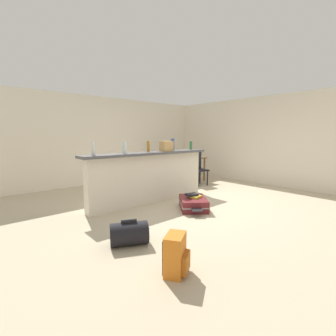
# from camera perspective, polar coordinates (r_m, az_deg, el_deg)

# --- Properties ---
(ground_plane) EXTENTS (13.00, 13.00, 0.05)m
(ground_plane) POSITION_cam_1_polar(r_m,az_deg,el_deg) (5.29, 3.98, -7.97)
(ground_plane) COLOR #BCAD8E
(wall_back) EXTENTS (6.60, 0.10, 2.50)m
(wall_back) POSITION_cam_1_polar(r_m,az_deg,el_deg) (7.56, -12.64, 6.42)
(wall_back) COLOR silver
(wall_back) RESTS_ON ground_plane
(wall_right) EXTENTS (0.10, 6.00, 2.50)m
(wall_right) POSITION_cam_1_polar(r_m,az_deg,el_deg) (7.72, 18.72, 6.22)
(wall_right) COLOR silver
(wall_right) RESTS_ON ground_plane
(partition_half_wall) EXTENTS (2.80, 0.20, 1.01)m
(partition_half_wall) POSITION_cam_1_polar(r_m,az_deg,el_deg) (5.09, -4.20, -2.47)
(partition_half_wall) COLOR silver
(partition_half_wall) RESTS_ON ground_plane
(bar_countertop) EXTENTS (2.96, 0.40, 0.05)m
(bar_countertop) POSITION_cam_1_polar(r_m,az_deg,el_deg) (5.02, -4.26, 3.50)
(bar_countertop) COLOR #4C4C51
(bar_countertop) RESTS_ON partition_half_wall
(bottle_white) EXTENTS (0.06, 0.06, 0.24)m
(bottle_white) POSITION_cam_1_polar(r_m,az_deg,el_deg) (4.39, -17.33, 4.44)
(bottle_white) COLOR silver
(bottle_white) RESTS_ON bar_countertop
(bottle_clear) EXTENTS (0.07, 0.07, 0.23)m
(bottle_clear) POSITION_cam_1_polar(r_m,az_deg,el_deg) (4.59, -10.22, 4.72)
(bottle_clear) COLOR silver
(bottle_clear) RESTS_ON bar_countertop
(bottle_amber) EXTENTS (0.06, 0.06, 0.23)m
(bottle_amber) POSITION_cam_1_polar(r_m,az_deg,el_deg) (5.02, -4.70, 5.11)
(bottle_amber) COLOR #9E661E
(bottle_amber) RESTS_ON bar_countertop
(bottle_blue) EXTENTS (0.07, 0.07, 0.27)m
(bottle_blue) POSITION_cam_1_polar(r_m,az_deg,el_deg) (5.41, 1.11, 5.56)
(bottle_blue) COLOR #284C89
(bottle_blue) RESTS_ON bar_countertop
(bottle_green) EXTENTS (0.06, 0.06, 0.20)m
(bottle_green) POSITION_cam_1_polar(r_m,az_deg,el_deg) (5.89, 5.42, 5.35)
(bottle_green) COLOR #2D6B38
(bottle_green) RESTS_ON bar_countertop
(grocery_bag) EXTENTS (0.26, 0.18, 0.22)m
(grocery_bag) POSITION_cam_1_polar(r_m,az_deg,el_deg) (5.24, -0.39, 5.18)
(grocery_bag) COLOR tan
(grocery_bag) RESTS_ON bar_countertop
(dining_table) EXTENTS (1.10, 0.80, 0.74)m
(dining_table) POSITION_cam_1_polar(r_m,az_deg,el_deg) (7.34, 4.14, 1.82)
(dining_table) COLOR brown
(dining_table) RESTS_ON ground_plane
(dining_chair_near_partition) EXTENTS (0.45, 0.45, 0.93)m
(dining_chair_near_partition) POSITION_cam_1_polar(r_m,az_deg,el_deg) (6.89, 7.04, 0.29)
(dining_chair_near_partition) COLOR black
(dining_chair_near_partition) RESTS_ON ground_plane
(suitcase_flat_maroon) EXTENTS (0.81, 0.86, 0.22)m
(suitcase_flat_maroon) POSITION_cam_1_polar(r_m,az_deg,el_deg) (4.70, 5.99, -8.34)
(suitcase_flat_maroon) COLOR maroon
(suitcase_flat_maroon) RESTS_ON ground_plane
(duffel_bag_black) EXTENTS (0.56, 0.48, 0.34)m
(duffel_bag_black) POSITION_cam_1_polar(r_m,az_deg,el_deg) (3.27, -9.19, -15.07)
(duffel_bag_black) COLOR black
(duffel_bag_black) RESTS_ON ground_plane
(backpack_orange) EXTENTS (0.34, 0.33, 0.42)m
(backpack_orange) POSITION_cam_1_polar(r_m,az_deg,el_deg) (2.61, 1.88, -19.91)
(backpack_orange) COLOR orange
(backpack_orange) RESTS_ON ground_plane
(book_stack) EXTENTS (0.30, 0.27, 0.08)m
(book_stack) POSITION_cam_1_polar(r_m,az_deg,el_deg) (4.69, 6.10, -6.51)
(book_stack) COLOR gold
(book_stack) RESTS_ON suitcase_flat_maroon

